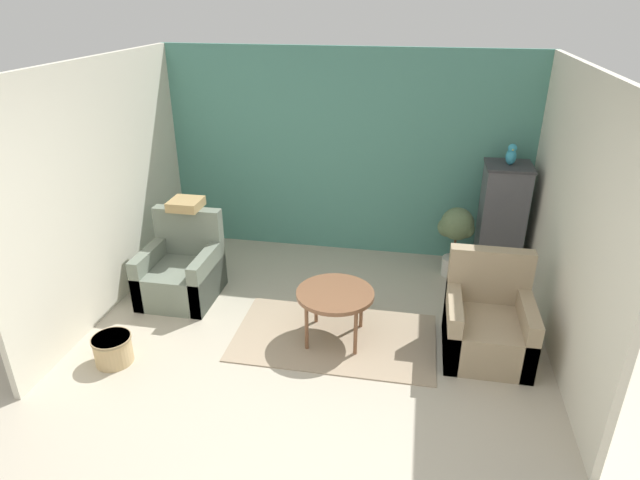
# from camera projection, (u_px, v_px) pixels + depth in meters

# --- Properties ---
(ground_plane) EXTENTS (20.00, 20.00, 0.00)m
(ground_plane) POSITION_uv_depth(u_px,v_px,m) (279.00, 437.00, 4.01)
(ground_plane) COLOR #B2A893
(ground_plane) RESTS_ON ground
(wall_back_accent) EXTENTS (4.49, 0.06, 2.49)m
(wall_back_accent) POSITION_uv_depth(u_px,v_px,m) (346.00, 154.00, 6.49)
(wall_back_accent) COLOR #4C897A
(wall_back_accent) RESTS_ON ground_plane
(wall_left) EXTENTS (0.06, 3.33, 2.49)m
(wall_left) POSITION_uv_depth(u_px,v_px,m) (103.00, 189.00, 5.34)
(wall_left) COLOR beige
(wall_left) RESTS_ON ground_plane
(wall_right) EXTENTS (0.06, 3.33, 2.49)m
(wall_right) POSITION_uv_depth(u_px,v_px,m) (572.00, 221.00, 4.60)
(wall_right) COLOR beige
(wall_right) RESTS_ON ground_plane
(area_rug) EXTENTS (1.92, 1.12, 0.01)m
(area_rug) POSITION_uv_depth(u_px,v_px,m) (335.00, 337.00, 5.16)
(area_rug) COLOR gray
(area_rug) RESTS_ON ground_plane
(coffee_table) EXTENTS (0.73, 0.73, 0.51)m
(coffee_table) POSITION_uv_depth(u_px,v_px,m) (335.00, 296.00, 4.97)
(coffee_table) COLOR brown
(coffee_table) RESTS_ON ground_plane
(armchair_left) EXTENTS (0.75, 0.79, 0.92)m
(armchair_left) POSITION_uv_depth(u_px,v_px,m) (182.00, 272.00, 5.78)
(armchair_left) COLOR slate
(armchair_left) RESTS_ON ground_plane
(armchair_right) EXTENTS (0.75, 0.79, 0.92)m
(armchair_right) POSITION_uv_depth(u_px,v_px,m) (487.00, 325.00, 4.86)
(armchair_right) COLOR #9E896B
(armchair_right) RESTS_ON ground_plane
(birdcage) EXTENTS (0.50, 0.50, 1.35)m
(birdcage) POSITION_uv_depth(u_px,v_px,m) (501.00, 222.00, 6.04)
(birdcage) COLOR #353539
(birdcage) RESTS_ON ground_plane
(parrot) EXTENTS (0.11, 0.20, 0.24)m
(parrot) POSITION_uv_depth(u_px,v_px,m) (511.00, 155.00, 5.71)
(parrot) COLOR teal
(parrot) RESTS_ON birdcage
(potted_plant) EXTENTS (0.41, 0.37, 0.84)m
(potted_plant) POSITION_uv_depth(u_px,v_px,m) (456.00, 232.00, 6.10)
(potted_plant) COLOR beige
(potted_plant) RESTS_ON ground_plane
(wicker_basket) EXTENTS (0.35, 0.35, 0.26)m
(wicker_basket) POSITION_uv_depth(u_px,v_px,m) (113.00, 349.00, 4.77)
(wicker_basket) COLOR tan
(wicker_basket) RESTS_ON ground_plane
(throw_pillow) EXTENTS (0.33, 0.33, 0.10)m
(throw_pillow) POSITION_uv_depth(u_px,v_px,m) (186.00, 204.00, 5.74)
(throw_pillow) COLOR tan
(throw_pillow) RESTS_ON armchair_left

